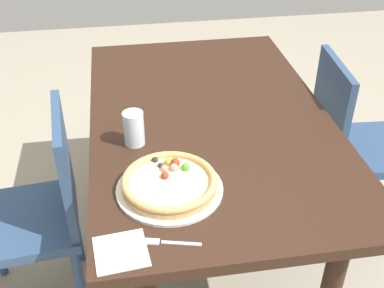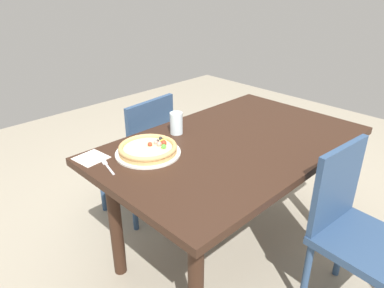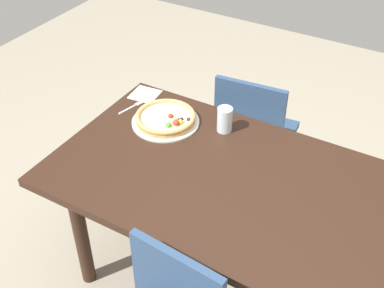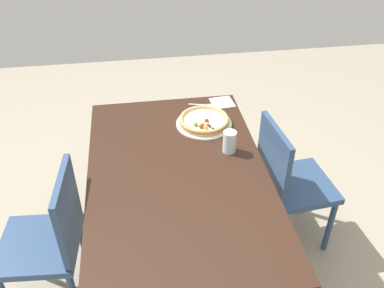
{
  "view_description": "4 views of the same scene",
  "coord_description": "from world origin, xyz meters",
  "views": [
    {
      "loc": [
        -1.57,
        0.32,
        1.71
      ],
      "look_at": [
        -0.21,
        0.1,
        0.76
      ],
      "focal_mm": 45.16,
      "sensor_mm": 36.0,
      "label": 1
    },
    {
      "loc": [
        -1.4,
        -1.1,
        1.57
      ],
      "look_at": [
        -0.21,
        0.1,
        0.76
      ],
      "focal_mm": 33.56,
      "sensor_mm": 36.0,
      "label": 2
    },
    {
      "loc": [
        0.69,
        -1.45,
        2.17
      ],
      "look_at": [
        -0.21,
        0.1,
        0.76
      ],
      "focal_mm": 46.8,
      "sensor_mm": 36.0,
      "label": 3
    },
    {
      "loc": [
        1.61,
        -0.17,
        2.12
      ],
      "look_at": [
        -0.21,
        0.1,
        0.76
      ],
      "focal_mm": 38.95,
      "sensor_mm": 36.0,
      "label": 4
    }
  ],
  "objects": [
    {
      "name": "dining_table",
      "position": [
        0.0,
        0.0,
        0.65
      ],
      "size": [
        1.48,
        0.92,
        0.74
      ],
      "color": "#331E14",
      "rests_on": "ground"
    },
    {
      "name": "chair_near",
      "position": [
        0.1,
        -0.67,
        0.48
      ],
      "size": [
        0.43,
        0.43,
        0.87
      ],
      "rotation": [
        0.0,
        0.0,
        3.06
      ],
      "color": "navy",
      "rests_on": "ground"
    },
    {
      "name": "drinking_glass",
      "position": [
        -0.14,
        0.3,
        0.8
      ],
      "size": [
        0.07,
        0.07,
        0.12
      ],
      "primitive_type": "cylinder",
      "color": "silver",
      "rests_on": "dining_table"
    },
    {
      "name": "pizza",
      "position": [
        -0.42,
        0.21,
        0.77
      ],
      "size": [
        0.3,
        0.3,
        0.05
      ],
      "color": "tan",
      "rests_on": "plate"
    },
    {
      "name": "plate",
      "position": [
        -0.42,
        0.21,
        0.75
      ],
      "size": [
        0.33,
        0.33,
        0.01
      ],
      "primitive_type": "cylinder",
      "color": "silver",
      "rests_on": "dining_table"
    },
    {
      "name": "chair_far",
      "position": [
        -0.14,
        0.67,
        0.48
      ],
      "size": [
        0.44,
        0.44,
        0.87
      ],
      "rotation": [
        0.0,
        0.0,
        0.09
      ],
      "color": "navy",
      "rests_on": "ground"
    },
    {
      "name": "napkin",
      "position": [
        -0.65,
        0.37,
        0.74
      ],
      "size": [
        0.15,
        0.15,
        0.0
      ],
      "primitive_type": "cube",
      "rotation": [
        0.0,
        0.0,
        0.1
      ],
      "color": "white",
      "rests_on": "dining_table"
    },
    {
      "name": "ground_plane",
      "position": [
        0.0,
        0.0,
        0.0
      ],
      "size": [
        6.0,
        6.0,
        0.0
      ],
      "primitive_type": "plane",
      "color": "#9E937F"
    },
    {
      "name": "fork",
      "position": [
        -0.64,
        0.25,
        0.74
      ],
      "size": [
        0.06,
        0.16,
        0.0
      ],
      "rotation": [
        0.0,
        0.0,
        1.33
      ],
      "color": "silver",
      "rests_on": "dining_table"
    }
  ]
}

